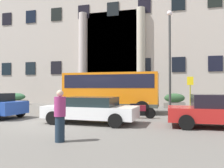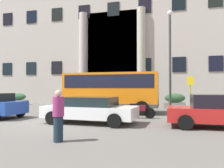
% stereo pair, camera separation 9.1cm
% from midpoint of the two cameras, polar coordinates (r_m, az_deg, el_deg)
% --- Properties ---
extents(ground_plane, '(80.00, 64.00, 0.12)m').
position_cam_midpoint_polar(ground_plane, '(11.44, -16.65, -9.80)').
color(ground_plane, '#5F5C56').
extents(office_building_facade, '(32.67, 9.68, 18.08)m').
position_cam_midpoint_polar(office_building_facade, '(28.69, 2.81, 13.74)').
color(office_building_facade, '#B2A89F').
rests_on(office_building_facade, ground_plane).
extents(orange_minibus, '(6.41, 2.79, 2.72)m').
position_cam_midpoint_polar(orange_minibus, '(15.65, 0.09, -1.29)').
color(orange_minibus, orange).
rests_on(orange_minibus, ground_plane).
extents(bus_stop_sign, '(0.44, 0.08, 2.52)m').
position_cam_midpoint_polar(bus_stop_sign, '(17.00, 19.32, -1.44)').
color(bus_stop_sign, '#9B9A20').
rests_on(bus_stop_sign, ground_plane).
extents(hedge_planter_west, '(1.78, 0.85, 1.25)m').
position_cam_midpoint_polar(hedge_planter_west, '(20.07, 15.69, -4.14)').
color(hedge_planter_west, gray).
rests_on(hedge_planter_west, ground_plane).
extents(hedge_planter_far_east, '(2.03, 0.96, 1.19)m').
position_cam_midpoint_polar(hedge_planter_far_east, '(25.39, -22.65, -3.52)').
color(hedge_planter_far_east, gray).
rests_on(hedge_planter_far_east, ground_plane).
extents(hedge_planter_far_west, '(2.11, 0.99, 1.26)m').
position_cam_midpoint_polar(hedge_planter_far_west, '(21.53, -5.13, -3.97)').
color(hedge_planter_far_west, '#6E6257').
rests_on(hedge_planter_far_west, ground_plane).
extents(hedge_planter_entrance_left, '(1.71, 0.91, 1.25)m').
position_cam_midpoint_polar(hedge_planter_entrance_left, '(20.17, 4.05, -4.16)').
color(hedge_planter_entrance_left, slate).
rests_on(hedge_planter_entrance_left, ground_plane).
extents(parked_compact_extra, '(4.53, 2.08, 1.42)m').
position_cam_midpoint_polar(parked_compact_extra, '(10.72, 26.19, -6.10)').
color(parked_compact_extra, '#B31F1C').
rests_on(parked_compact_extra, ground_plane).
extents(parked_sedan_far, '(4.51, 2.22, 1.26)m').
position_cam_midpoint_polar(parked_sedan_far, '(10.99, -5.29, -6.38)').
color(parked_sedan_far, white).
rests_on(parked_sedan_far, ground_plane).
extents(motorcycle_far_end, '(1.90, 0.55, 0.89)m').
position_cam_midpoint_polar(motorcycle_far_end, '(12.78, 22.16, -6.53)').
color(motorcycle_far_end, black).
rests_on(motorcycle_far_end, ground_plane).
extents(scooter_by_planter, '(1.92, 0.58, 0.89)m').
position_cam_midpoint_polar(scooter_by_planter, '(12.78, 6.51, -6.60)').
color(scooter_by_planter, black).
rests_on(scooter_by_planter, ground_plane).
extents(pedestrian_woman_dark_dress, '(0.36, 0.36, 1.63)m').
position_cam_midpoint_polar(pedestrian_woman_dark_dress, '(7.34, -13.03, -7.81)').
color(pedestrian_woman_dark_dress, '#1A2837').
rests_on(pedestrian_woman_dark_dress, ground_plane).
extents(lamppost_plaza_centre, '(0.40, 0.40, 7.74)m').
position_cam_midpoint_polar(lamppost_plaza_centre, '(18.26, 14.56, 7.80)').
color(lamppost_plaza_centre, '#353838').
rests_on(lamppost_plaza_centre, ground_plane).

